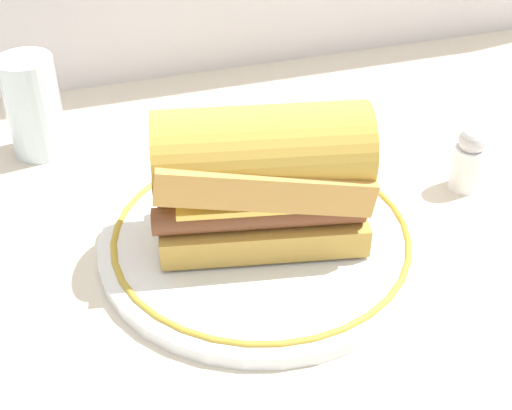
# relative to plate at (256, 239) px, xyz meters

# --- Properties ---
(ground_plane) EXTENTS (1.50, 1.50, 0.00)m
(ground_plane) POSITION_rel_plate_xyz_m (0.00, -0.02, -0.01)
(ground_plane) COLOR beige
(plate) EXTENTS (0.29, 0.29, 0.01)m
(plate) POSITION_rel_plate_xyz_m (0.00, 0.00, 0.00)
(plate) COLOR white
(plate) RESTS_ON ground_plane
(sausage_sandwich) EXTENTS (0.19, 0.12, 0.12)m
(sausage_sandwich) POSITION_rel_plate_xyz_m (0.00, -0.00, 0.07)
(sausage_sandwich) COLOR gold
(sausage_sandwich) RESTS_ON plate
(drinking_glass) EXTENTS (0.06, 0.06, 0.11)m
(drinking_glass) POSITION_rel_plate_xyz_m (-0.17, 0.22, 0.04)
(drinking_glass) COLOR silver
(drinking_glass) RESTS_ON ground_plane
(salt_shaker) EXTENTS (0.03, 0.03, 0.07)m
(salt_shaker) POSITION_rel_plate_xyz_m (0.22, 0.02, 0.03)
(salt_shaker) COLOR white
(salt_shaker) RESTS_ON ground_plane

